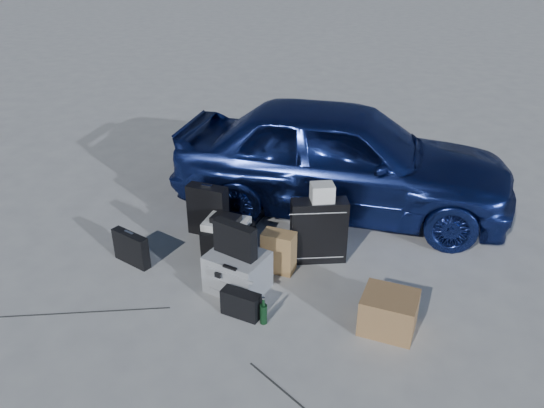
# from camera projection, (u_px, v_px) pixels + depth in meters

# --- Properties ---
(ground) EXTENTS (60.00, 60.00, 0.00)m
(ground) POSITION_uv_depth(u_px,v_px,m) (246.00, 303.00, 4.93)
(ground) COLOR #B2B3AD
(ground) RESTS_ON ground
(car) EXTENTS (4.01, 1.70, 1.35)m
(car) POSITION_uv_depth(u_px,v_px,m) (341.00, 157.00, 6.31)
(car) COLOR navy
(car) RESTS_ON ground
(pelican_case) EXTENTS (0.64, 0.57, 0.39)m
(pelican_case) POSITION_uv_depth(u_px,v_px,m) (238.00, 272.00, 5.04)
(pelican_case) COLOR #AAACAF
(pelican_case) RESTS_ON ground
(laptop_bag) EXTENTS (0.44, 0.26, 0.32)m
(laptop_bag) POSITION_uv_depth(u_px,v_px,m) (235.00, 240.00, 4.87)
(laptop_bag) COLOR black
(laptop_bag) RESTS_ON pelican_case
(briefcase) EXTENTS (0.45, 0.27, 0.35)m
(briefcase) POSITION_uv_depth(u_px,v_px,m) (131.00, 248.00, 5.44)
(briefcase) COLOR black
(briefcase) RESTS_ON ground
(suitcase_left) EXTENTS (0.47, 0.23, 0.59)m
(suitcase_left) POSITION_uv_depth(u_px,v_px,m) (208.00, 210.00, 5.93)
(suitcase_left) COLOR black
(suitcase_left) RESTS_ON ground
(suitcase_right) EXTENTS (0.61, 0.37, 0.68)m
(suitcase_right) POSITION_uv_depth(u_px,v_px,m) (319.00, 231.00, 5.43)
(suitcase_right) COLOR black
(suitcase_right) RESTS_ON ground
(white_carton) EXTENTS (0.27, 0.25, 0.18)m
(white_carton) POSITION_uv_depth(u_px,v_px,m) (322.00, 192.00, 5.24)
(white_carton) COLOR silver
(white_carton) RESTS_ON suitcase_right
(duffel_bag) EXTENTS (0.65, 0.47, 0.30)m
(duffel_bag) POSITION_uv_depth(u_px,v_px,m) (228.00, 240.00, 5.64)
(duffel_bag) COLOR black
(duffel_bag) RESTS_ON ground
(flat_box_white) EXTENTS (0.47, 0.37, 0.08)m
(flat_box_white) POSITION_uv_depth(u_px,v_px,m) (226.00, 224.00, 5.57)
(flat_box_white) COLOR silver
(flat_box_white) RESTS_ON duffel_bag
(flat_box_black) EXTENTS (0.32, 0.25, 0.06)m
(flat_box_black) POSITION_uv_depth(u_px,v_px,m) (226.00, 219.00, 5.52)
(flat_box_black) COLOR black
(flat_box_black) RESTS_ON flat_box_white
(kraft_bag) EXTENTS (0.35, 0.24, 0.43)m
(kraft_bag) POSITION_uv_depth(u_px,v_px,m) (279.00, 252.00, 5.31)
(kraft_bag) COLOR #A87D49
(kraft_bag) RESTS_ON ground
(cardboard_box) EXTENTS (0.51, 0.47, 0.34)m
(cardboard_box) POSITION_uv_depth(u_px,v_px,m) (389.00, 312.00, 4.54)
(cardboard_box) COLOR #9A6C43
(cardboard_box) RESTS_ON ground
(plastic_bag) EXTENTS (0.29, 0.25, 0.15)m
(plastic_bag) POSITION_uv_depth(u_px,v_px,m) (386.00, 297.00, 4.89)
(plastic_bag) COLOR white
(plastic_bag) RESTS_ON ground
(messenger_bag) EXTENTS (0.38, 0.21, 0.25)m
(messenger_bag) POSITION_uv_depth(u_px,v_px,m) (241.00, 304.00, 4.72)
(messenger_bag) COLOR black
(messenger_bag) RESTS_ON ground
(green_bottle) EXTENTS (0.09, 0.09, 0.26)m
(green_bottle) POSITION_uv_depth(u_px,v_px,m) (264.00, 311.00, 4.62)
(green_bottle) COLOR black
(green_bottle) RESTS_ON ground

